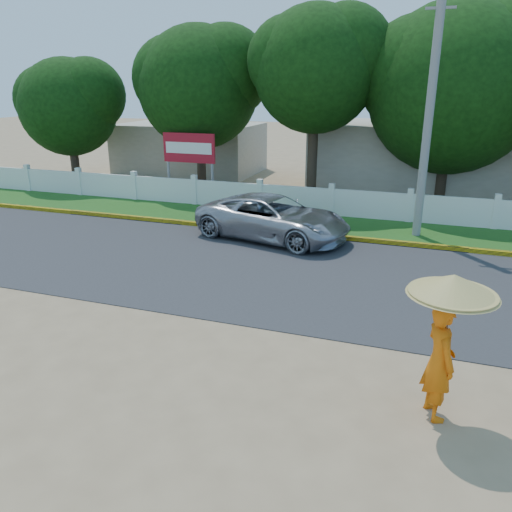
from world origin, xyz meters
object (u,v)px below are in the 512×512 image
(vehicle, at_px, (273,218))
(billboard, at_px, (189,152))
(monk_with_parasol, at_px, (446,326))
(utility_pole, at_px, (429,117))

(vehicle, bearing_deg, billboard, 61.07)
(vehicle, relative_size, billboard, 1.79)
(vehicle, relative_size, monk_with_parasol, 2.18)
(utility_pole, xyz_separation_m, vehicle, (-4.64, -1.95, -3.27))
(monk_with_parasol, bearing_deg, utility_pole, 93.65)
(vehicle, xyz_separation_m, billboard, (-5.45, 4.82, 1.41))
(vehicle, distance_m, monk_with_parasol, 9.94)
(utility_pole, xyz_separation_m, billboard, (-10.09, 2.87, -1.86))
(utility_pole, xyz_separation_m, monk_with_parasol, (0.66, -10.31, -2.43))
(monk_with_parasol, height_order, billboard, billboard)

